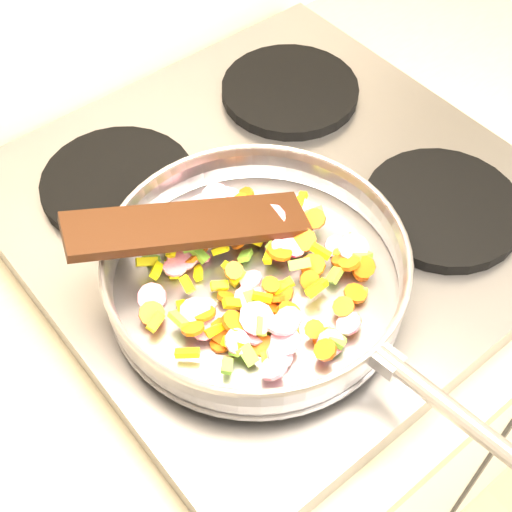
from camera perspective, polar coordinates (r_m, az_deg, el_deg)
cooktop at (r=0.89m, az=1.72°, el=3.65°), size 0.60×0.60×0.04m
grate_fl at (r=0.75m, az=0.48°, el=-6.27°), size 0.19×0.19×0.02m
grate_fr at (r=0.88m, az=14.68°, el=3.74°), size 0.19×0.19×0.02m
grate_bl at (r=0.90m, az=-10.97°, el=5.75°), size 0.19×0.19×0.02m
grate_br at (r=1.01m, az=2.74°, el=13.09°), size 0.19×0.19×0.02m
saute_pan at (r=0.75m, az=0.12°, el=-1.00°), size 0.36×0.53×0.06m
vegetable_heap at (r=0.76m, az=0.21°, el=-1.51°), size 0.26×0.27×0.05m
wooden_spatula at (r=0.76m, az=-5.32°, el=2.49°), size 0.27×0.15×0.07m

